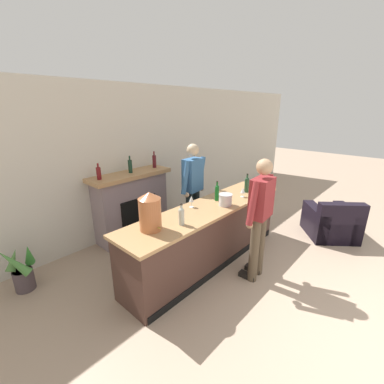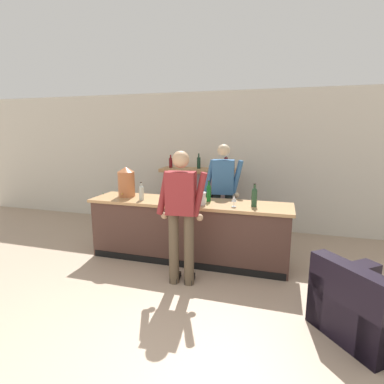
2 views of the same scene
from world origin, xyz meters
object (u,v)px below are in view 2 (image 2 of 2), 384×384
Objects in this scene: armchair_black at (365,310)px; wine_glass_mid_counter at (234,199)px; person_customer at (181,213)px; copper_dispenser at (126,182)px; wine_bottle_chardonnay_pale at (254,196)px; fireplace_stone at (198,198)px; wine_glass_front_left at (180,190)px; ice_bucket_steel at (199,198)px; person_bartender at (223,191)px; wine_bottle_port_short at (209,192)px; potted_plant_corner at (111,209)px; wine_bottle_rose_blush at (141,192)px.

wine_glass_mid_counter is (-1.46, 1.07, 0.77)m from armchair_black.
person_customer is 1.47m from copper_dispenser.
person_customer is 5.27× the size of wine_bottle_chardonnay_pale.
fireplace_stone is 1.47m from wine_glass_front_left.
ice_bucket_steel is at bearing -74.03° from fireplace_stone.
fireplace_stone is 1.80m from copper_dispenser.
person_customer is at bearing -79.59° from fireplace_stone.
wine_glass_front_left is (-0.40, 0.33, 0.03)m from ice_bucket_steel.
person_bartender is at bearing 128.46° from wine_bottle_chardonnay_pale.
copper_dispenser reaches higher than wine_bottle_port_short.
fireplace_stone is at bearing 105.97° from ice_bucket_steel.
armchair_black is 5.08m from potted_plant_corner.
wine_bottle_rose_blush reaches higher than wine_glass_mid_counter.
person_customer is 1.46m from person_bartender.
wine_bottle_rose_blush is at bearing 159.33° from armchair_black.
wine_glass_mid_counter is (0.50, 0.01, 0.02)m from ice_bucket_steel.
ice_bucket_steel is 0.52m from wine_glass_front_left.
ice_bucket_steel is 0.92m from wine_bottle_rose_blush.
wine_bottle_rose_blush is at bearing -45.38° from potted_plant_corner.
fireplace_stone is 1.95m from potted_plant_corner.
potted_plant_corner is 3.57m from wine_bottle_chardonnay_pale.
wine_bottle_rose_blush is (-1.11, -0.81, 0.08)m from person_bartender.
ice_bucket_steel is 0.63× the size of wine_bottle_chardonnay_pale.
person_bartender is (-1.77, 1.90, 0.71)m from armchair_black.
armchair_black is at bearing -44.34° from wine_bottle_chardonnay_pale.
potted_plant_corner is 2.77m from person_bartender.
wine_bottle_port_short is (1.36, 0.03, -0.10)m from copper_dispenser.
potted_plant_corner is 2.24m from wine_bottle_rose_blush.
fireplace_stone reaches higher than potted_plant_corner.
person_customer is at bearing -100.05° from person_bartender.
wine_glass_front_left is at bearing 30.52° from wine_bottle_rose_blush.
person_bartender reaches higher than fireplace_stone.
fireplace_stone is at bearing 127.76° from wine_bottle_chardonnay_pale.
ice_bucket_steel is at bearing -1.34° from wine_bottle_rose_blush.
fireplace_stone is 3.21× the size of copper_dispenser.
armchair_black is 6.43× the size of wine_glass_front_left.
potted_plant_corner is at bearing 149.16° from wine_glass_front_left.
wine_glass_mid_counter is at bearing -19.51° from wine_glass_front_left.
wine_bottle_port_short is (0.09, 0.23, 0.05)m from ice_bucket_steel.
fireplace_stone is 5.54× the size of wine_bottle_rose_blush.
wine_glass_mid_counter is (2.91, -1.52, 0.73)m from potted_plant_corner.
potted_plant_corner is (-4.37, 2.59, 0.04)m from armchair_black.
person_customer is at bearing -96.18° from ice_bucket_steel.
armchair_black is 2.19m from person_customer.
armchair_black is 3.59m from copper_dispenser.
ice_bucket_steel is 1.26× the size of wine_glass_mid_counter.
copper_dispenser reaches higher than wine_bottle_rose_blush.
copper_dispenser is 1.72× the size of wine_bottle_rose_blush.
person_customer is at bearing -100.40° from wine_bottle_port_short.
wine_bottle_rose_blush is 0.60m from wine_glass_front_left.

